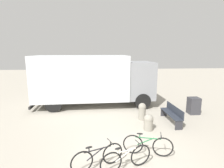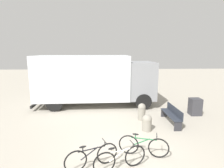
# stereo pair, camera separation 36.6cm
# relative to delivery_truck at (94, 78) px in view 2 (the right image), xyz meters

# --- Properties ---
(ground_plane) EXTENTS (60.00, 60.00, 0.00)m
(ground_plane) POSITION_rel_delivery_truck_xyz_m (1.25, -5.91, -1.82)
(ground_plane) COLOR #A8A091
(delivery_truck) EXTENTS (7.70, 2.67, 3.28)m
(delivery_truck) POSITION_rel_delivery_truck_xyz_m (0.00, 0.00, 0.00)
(delivery_truck) COLOR silver
(delivery_truck) RESTS_ON ground
(park_bench) EXTENTS (0.43, 1.87, 0.85)m
(park_bench) POSITION_rel_delivery_truck_xyz_m (4.04, -3.25, -1.34)
(park_bench) COLOR #282D38
(park_bench) RESTS_ON ground
(bicycle_near) EXTENTS (1.60, 0.71, 0.79)m
(bicycle_near) POSITION_rel_delivery_truck_xyz_m (0.29, -6.49, -1.45)
(bicycle_near) COLOR black
(bicycle_near) RESTS_ON ground
(bicycle_middle) EXTENTS (1.63, 0.64, 0.79)m
(bicycle_middle) POSITION_rel_delivery_truck_xyz_m (1.14, -6.63, -1.45)
(bicycle_middle) COLOR black
(bicycle_middle) RESTS_ON ground
(bicycle_far) EXTENTS (1.66, 0.58, 0.79)m
(bicycle_far) POSITION_rel_delivery_truck_xyz_m (2.00, -5.94, -1.45)
(bicycle_far) COLOR black
(bicycle_far) RESTS_ON ground
(bollard_near_bench) EXTENTS (0.43, 0.43, 0.76)m
(bollard_near_bench) POSITION_rel_delivery_truck_xyz_m (2.59, -4.02, -1.42)
(bollard_near_bench) COLOR gray
(bollard_near_bench) RESTS_ON ground
(bollard_far_bench) EXTENTS (0.40, 0.40, 0.89)m
(bollard_far_bench) POSITION_rel_delivery_truck_xyz_m (2.62, -2.74, -1.34)
(bollard_far_bench) COLOR gray
(bollard_far_bench) RESTS_ON ground
(utility_box) EXTENTS (0.59, 0.54, 0.95)m
(utility_box) POSITION_rel_delivery_truck_xyz_m (5.79, -2.13, -1.35)
(utility_box) COLOR #38383D
(utility_box) RESTS_ON ground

